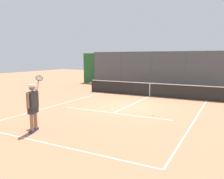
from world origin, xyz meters
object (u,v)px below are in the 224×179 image
tennis_player (33,104)px  tennis_ball_mid_court (114,105)px  tennis_ball_near_net (153,115)px  tennis_ball_near_baseline (133,97)px

tennis_player → tennis_ball_mid_court: tennis_player is taller
tennis_ball_near_net → tennis_player: bearing=53.5°
tennis_ball_near_net → tennis_ball_mid_court: size_ratio=1.00×
tennis_ball_near_baseline → tennis_ball_near_net: bearing=123.6°
tennis_player → tennis_ball_near_baseline: 8.56m
tennis_player → tennis_ball_mid_court: (-0.59, -5.50, -1.03)m
tennis_player → tennis_ball_near_baseline: size_ratio=31.55×
tennis_ball_near_baseline → tennis_ball_near_net: 4.92m
tennis_player → tennis_ball_near_baseline: (-0.53, -8.48, -1.03)m
tennis_ball_near_baseline → tennis_ball_near_net: same height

